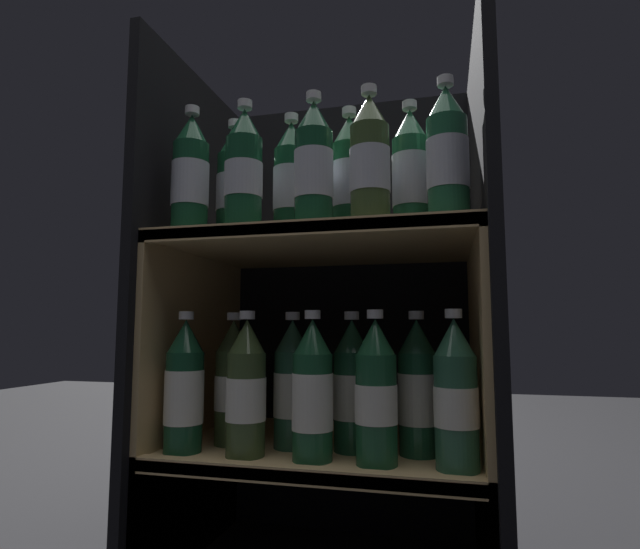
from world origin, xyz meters
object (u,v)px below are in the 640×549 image
bottle_upper_front_2 (314,167)px  bottle_lower_back_3 (418,390)px  bottle_lower_back_2 (352,388)px  bottle_upper_back_2 (350,178)px  bottle_upper_front_1 (244,173)px  bottle_lower_front_4 (456,396)px  bottle_upper_front_4 (447,157)px  bottle_lower_front_3 (376,394)px  bottle_lower_front_1 (246,390)px  bottle_lower_back_1 (292,386)px  bottle_lower_front_0 (184,389)px  bottle_upper_back_0 (234,187)px  bottle_lower_back_0 (233,384)px  bottle_upper_front_3 (370,163)px  bottle_lower_front_2 (312,393)px  bottle_upper_back_3 (411,174)px  bottle_upper_back_1 (291,183)px  bottle_upper_front_0 (190,177)px

bottle_upper_front_2 → bottle_lower_back_3: size_ratio=1.00×
bottle_lower_back_2 → bottle_upper_back_2: bearing=-180.0°
bottle_upper_front_1 → bottle_lower_front_4: bearing=-0.0°
bottle_upper_front_2 → bottle_upper_front_4: 0.22m
bottle_lower_front_3 → bottle_lower_back_2: 0.09m
bottle_lower_front_1 → bottle_lower_back_3: same height
bottle_lower_back_1 → bottle_upper_back_2: bearing=0.0°
bottle_lower_front_0 → bottle_lower_front_3: 0.33m
bottle_upper_back_0 → bottle_lower_back_0: bottle_upper_back_0 is taller
bottle_upper_front_3 → bottle_lower_front_2: bottle_upper_front_3 is taller
bottle_upper_front_4 → bottle_lower_front_4: (0.00, 0.00, -0.37)m
bottle_lower_back_3 → bottle_upper_front_1: bearing=-165.5°
bottle_upper_back_3 → bottle_lower_front_1: (-0.27, -0.08, -0.37)m
bottle_upper_back_1 → bottle_lower_front_2: bottle_upper_back_1 is taller
bottle_upper_back_2 → bottle_upper_front_0: bearing=-164.9°
bottle_upper_front_0 → bottle_upper_front_1: size_ratio=1.00×
bottle_upper_back_1 → bottle_lower_back_0: bottle_upper_back_1 is taller
bottle_upper_front_3 → bottle_upper_back_0: same height
bottle_upper_front_4 → bottle_upper_back_3: same height
bottle_lower_front_0 → bottle_lower_back_0: (0.06, 0.08, 0.00)m
bottle_upper_front_1 → bottle_lower_back_1: (0.07, 0.08, -0.38)m
bottle_lower_back_0 → bottle_lower_back_3: 0.34m
bottle_upper_front_1 → bottle_upper_back_0: bearing=124.6°
bottle_lower_front_0 → bottle_upper_back_3: bearing=10.9°
bottle_upper_back_0 → bottle_upper_back_3: bearing=0.0°
bottle_upper_back_2 → bottle_lower_front_0: bearing=-164.9°
bottle_upper_front_3 → bottle_lower_front_0: 0.50m
bottle_lower_back_0 → bottle_upper_front_1: bearing=-58.4°
bottle_lower_front_3 → bottle_upper_back_1: bearing=155.6°
bottle_lower_front_0 → bottle_lower_front_3: size_ratio=1.00×
bottle_upper_front_4 → bottle_lower_back_2: 0.42m
bottle_lower_front_0 → bottle_lower_front_4: same height
bottle_upper_back_0 → bottle_upper_back_1: (0.12, 0.00, -0.00)m
bottle_upper_front_3 → bottle_upper_back_2: size_ratio=1.00×
bottle_lower_back_3 → bottle_upper_front_0: bearing=-169.2°
bottle_upper_back_3 → bottle_upper_front_2: bearing=-154.6°
bottle_upper_front_4 → bottle_lower_front_4: bearing=0.0°
bottle_upper_back_0 → bottle_lower_front_1: size_ratio=1.00×
bottle_upper_back_2 → bottle_lower_back_1: size_ratio=1.00×
bottle_upper_front_3 → bottle_lower_front_3: 0.37m
bottle_upper_front_0 → bottle_upper_back_0: size_ratio=1.00×
bottle_upper_front_0 → bottle_lower_back_0: size_ratio=1.00×
bottle_upper_back_3 → bottle_lower_back_2: bearing=180.0°
bottle_upper_front_2 → bottle_upper_back_2: bearing=57.4°
bottle_upper_back_1 → bottle_lower_back_3: bearing=0.0°
bottle_upper_front_0 → bottle_lower_front_2: size_ratio=1.00×
bottle_upper_front_1 → bottle_upper_back_3: same height
bottle_lower_front_3 → bottle_lower_back_0: size_ratio=1.00×
bottle_upper_front_1 → bottle_upper_back_2: 0.19m
bottle_upper_front_2 → bottle_upper_back_1: same height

